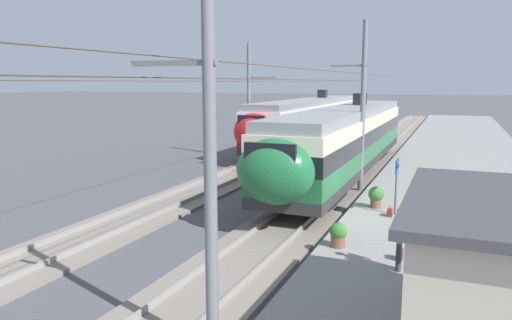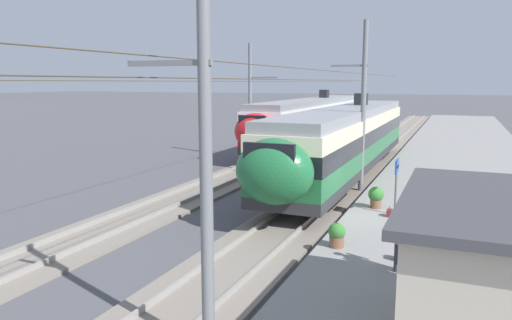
{
  "view_description": "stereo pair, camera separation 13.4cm",
  "coord_description": "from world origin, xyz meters",
  "px_view_note": "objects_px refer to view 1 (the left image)",
  "views": [
    {
      "loc": [
        -17.42,
        -4.25,
        5.23
      ],
      "look_at": [
        1.21,
        3.42,
        1.98
      ],
      "focal_mm": 33.96,
      "sensor_mm": 36.0,
      "label": 1
    },
    {
      "loc": [
        -17.37,
        -4.37,
        5.23
      ],
      "look_at": [
        1.21,
        3.42,
        1.98
      ],
      "focal_mm": 33.96,
      "sensor_mm": 36.0,
      "label": 2
    }
  ],
  "objects_px": {
    "catenary_mast_west": "(205,153)",
    "handbag_near_sign": "(390,213)",
    "passenger_walking": "(400,235)",
    "platform_shelter": "(471,274)",
    "train_near_platform": "(345,138)",
    "potted_plant_by_shelter": "(338,234)",
    "catenary_mast_far_side": "(251,100)",
    "train_far_track": "(309,119)",
    "potted_plant_platform_edge": "(376,196)",
    "handbag_beside_passenger": "(400,254)",
    "catenary_mast_mid": "(361,105)",
    "platform_sign": "(397,174)"
  },
  "relations": [
    {
      "from": "passenger_walking",
      "to": "catenary_mast_west",
      "type": "bearing_deg",
      "value": 149.09
    },
    {
      "from": "catenary_mast_west",
      "to": "catenary_mast_far_side",
      "type": "height_order",
      "value": "catenary_mast_far_side"
    },
    {
      "from": "catenary_mast_mid",
      "to": "platform_shelter",
      "type": "xyz_separation_m",
      "value": [
        -13.78,
        -4.54,
        -2.33
      ]
    },
    {
      "from": "passenger_walking",
      "to": "handbag_beside_passenger",
      "type": "height_order",
      "value": "passenger_walking"
    },
    {
      "from": "train_near_platform",
      "to": "potted_plant_platform_edge",
      "type": "relative_size",
      "value": 27.81
    },
    {
      "from": "train_near_platform",
      "to": "potted_plant_platform_edge",
      "type": "distance_m",
      "value": 7.77
    },
    {
      "from": "catenary_mast_mid",
      "to": "platform_sign",
      "type": "relative_size",
      "value": 23.49
    },
    {
      "from": "handbag_beside_passenger",
      "to": "platform_shelter",
      "type": "xyz_separation_m",
      "value": [
        -4.34,
        -1.62,
        1.33
      ]
    },
    {
      "from": "train_near_platform",
      "to": "train_far_track",
      "type": "distance_m",
      "value": 13.85
    },
    {
      "from": "passenger_walking",
      "to": "potted_plant_by_shelter",
      "type": "distance_m",
      "value": 2.29
    },
    {
      "from": "catenary_mast_far_side",
      "to": "platform_shelter",
      "type": "bearing_deg",
      "value": -147.99
    },
    {
      "from": "train_far_track",
      "to": "handbag_near_sign",
      "type": "bearing_deg",
      "value": -156.3
    },
    {
      "from": "handbag_beside_passenger",
      "to": "potted_plant_platform_edge",
      "type": "height_order",
      "value": "potted_plant_platform_edge"
    },
    {
      "from": "train_near_platform",
      "to": "handbag_beside_passenger",
      "type": "relative_size",
      "value": 56.45
    },
    {
      "from": "passenger_walking",
      "to": "platform_shelter",
      "type": "relative_size",
      "value": 0.33
    },
    {
      "from": "catenary_mast_mid",
      "to": "passenger_walking",
      "type": "bearing_deg",
      "value": -163.83
    },
    {
      "from": "catenary_mast_west",
      "to": "handbag_beside_passenger",
      "type": "xyz_separation_m",
      "value": [
        5.78,
        -2.92,
        -3.46
      ]
    },
    {
      "from": "catenary_mast_far_side",
      "to": "handbag_near_sign",
      "type": "xyz_separation_m",
      "value": [
        -12.42,
        -10.8,
        -3.54
      ]
    },
    {
      "from": "train_near_platform",
      "to": "catenary_mast_west",
      "type": "xyz_separation_m",
      "value": [
        -18.36,
        -1.32,
        1.74
      ]
    },
    {
      "from": "passenger_walking",
      "to": "platform_shelter",
      "type": "bearing_deg",
      "value": -156.11
    },
    {
      "from": "catenary_mast_west",
      "to": "handbag_near_sign",
      "type": "xyz_separation_m",
      "value": [
        10.2,
        -2.11,
        -3.47
      ]
    },
    {
      "from": "handbag_near_sign",
      "to": "potted_plant_platform_edge",
      "type": "bearing_deg",
      "value": 32.71
    },
    {
      "from": "train_far_track",
      "to": "potted_plant_platform_edge",
      "type": "relative_size",
      "value": 29.54
    },
    {
      "from": "train_near_platform",
      "to": "catenary_mast_west",
      "type": "distance_m",
      "value": 18.49
    },
    {
      "from": "platform_sign",
      "to": "handbag_beside_passenger",
      "type": "distance_m",
      "value": 4.98
    },
    {
      "from": "train_far_track",
      "to": "platform_shelter",
      "type": "height_order",
      "value": "train_far_track"
    },
    {
      "from": "catenary_mast_far_side",
      "to": "potted_plant_by_shelter",
      "type": "relative_size",
      "value": 66.0
    },
    {
      "from": "train_near_platform",
      "to": "handbag_near_sign",
      "type": "xyz_separation_m",
      "value": [
        -8.16,
        -3.43,
        -1.72
      ]
    },
    {
      "from": "catenary_mast_far_side",
      "to": "passenger_walking",
      "type": "bearing_deg",
      "value": -146.51
    },
    {
      "from": "catenary_mast_mid",
      "to": "potted_plant_by_shelter",
      "type": "height_order",
      "value": "catenary_mast_mid"
    },
    {
      "from": "train_near_platform",
      "to": "platform_sign",
      "type": "xyz_separation_m",
      "value": [
        -7.84,
        -3.58,
        -0.34
      ]
    },
    {
      "from": "catenary_mast_west",
      "to": "passenger_walking",
      "type": "bearing_deg",
      "value": -30.91
    },
    {
      "from": "handbag_near_sign",
      "to": "platform_shelter",
      "type": "bearing_deg",
      "value": -164.45
    },
    {
      "from": "passenger_walking",
      "to": "potted_plant_platform_edge",
      "type": "xyz_separation_m",
      "value": [
        6.26,
        1.53,
        -0.45
      ]
    },
    {
      "from": "train_far_track",
      "to": "handbag_near_sign",
      "type": "relative_size",
      "value": 64.25
    },
    {
      "from": "catenary_mast_mid",
      "to": "handbag_near_sign",
      "type": "height_order",
      "value": "catenary_mast_mid"
    },
    {
      "from": "train_near_platform",
      "to": "catenary_mast_mid",
      "type": "xyz_separation_m",
      "value": [
        -3.14,
        -1.33,
        1.95
      ]
    },
    {
      "from": "train_far_track",
      "to": "catenary_mast_mid",
      "type": "relative_size",
      "value": 0.52
    },
    {
      "from": "catenary_mast_far_side",
      "to": "platform_shelter",
      "type": "xyz_separation_m",
      "value": [
        -21.18,
        -13.24,
        -2.2
      ]
    },
    {
      "from": "catenary_mast_west",
      "to": "handbag_beside_passenger",
      "type": "relative_size",
      "value": 116.19
    },
    {
      "from": "catenary_mast_west",
      "to": "potted_plant_by_shelter",
      "type": "height_order",
      "value": "catenary_mast_west"
    },
    {
      "from": "platform_sign",
      "to": "passenger_walking",
      "type": "height_order",
      "value": "platform_sign"
    },
    {
      "from": "train_near_platform",
      "to": "catenary_mast_mid",
      "type": "relative_size",
      "value": 0.49
    },
    {
      "from": "catenary_mast_far_side",
      "to": "platform_sign",
      "type": "height_order",
      "value": "catenary_mast_far_side"
    },
    {
      "from": "train_near_platform",
      "to": "platform_shelter",
      "type": "xyz_separation_m",
      "value": [
        -16.92,
        -5.87,
        -0.38
      ]
    },
    {
      "from": "passenger_walking",
      "to": "potted_plant_by_shelter",
      "type": "relative_size",
      "value": 2.29
    },
    {
      "from": "passenger_walking",
      "to": "train_near_platform",
      "type": "bearing_deg",
      "value": 17.8
    },
    {
      "from": "catenary_mast_far_side",
      "to": "passenger_walking",
      "type": "relative_size",
      "value": 28.79
    },
    {
      "from": "catenary_mast_far_side",
      "to": "potted_plant_by_shelter",
      "type": "xyz_separation_m",
      "value": [
        -16.44,
        -9.8,
        -3.28
      ]
    },
    {
      "from": "catenary_mast_west",
      "to": "passenger_walking",
      "type": "relative_size",
      "value": 28.79
    }
  ]
}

